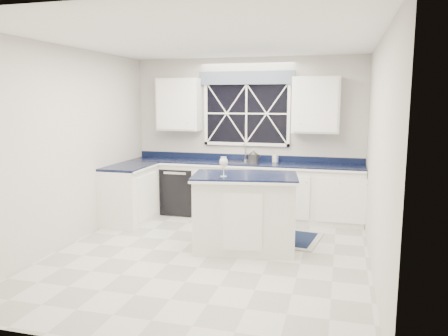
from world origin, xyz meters
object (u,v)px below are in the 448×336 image
(dishwasher, at_px, (182,190))
(island, at_px, (245,212))
(kettle, at_px, (253,157))
(faucet, at_px, (245,152))
(wine_glass, at_px, (224,163))
(soap_bottle, at_px, (275,157))

(dishwasher, height_order, island, island)
(dishwasher, bearing_deg, kettle, 1.21)
(dishwasher, xyz_separation_m, faucet, (1.10, 0.19, 0.69))
(faucet, height_order, island, faucet)
(island, height_order, kettle, kettle)
(faucet, distance_m, wine_glass, 2.01)
(dishwasher, height_order, faucet, faucet)
(faucet, relative_size, soap_bottle, 1.73)
(island, bearing_deg, soap_bottle, 76.66)
(faucet, relative_size, kettle, 1.03)
(kettle, bearing_deg, faucet, 138.04)
(dishwasher, relative_size, soap_bottle, 4.70)
(dishwasher, distance_m, wine_glass, 2.33)
(dishwasher, relative_size, wine_glass, 3.21)
(dishwasher, height_order, wine_glass, wine_glass)
(kettle, xyz_separation_m, soap_bottle, (0.35, 0.14, -0.01))
(island, bearing_deg, wine_glass, -148.37)
(dishwasher, relative_size, kettle, 2.80)
(kettle, distance_m, wine_glass, 1.84)
(faucet, height_order, kettle, faucet)
(kettle, bearing_deg, wine_glass, -88.27)
(dishwasher, xyz_separation_m, island, (1.49, -1.60, 0.10))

